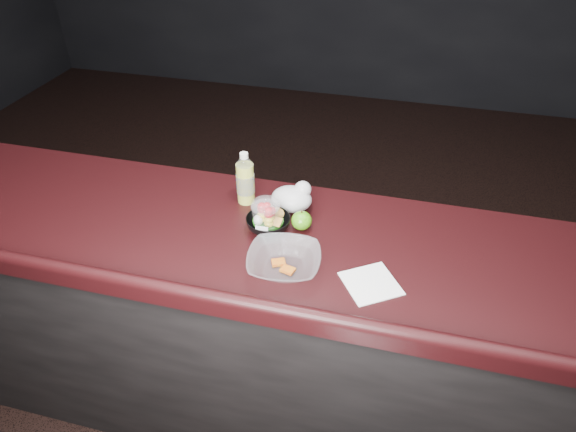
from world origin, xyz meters
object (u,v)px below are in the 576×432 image
object	(u,v)px
green_apple	(302,221)
takeout_bowl	(284,262)
snack_bowl	(268,222)
lemonade_bottle	(245,182)
fruit_cup	(266,216)

from	to	relation	value
green_apple	takeout_bowl	bearing A→B (deg)	-91.37
green_apple	snack_bowl	distance (m)	0.12
lemonade_bottle	green_apple	distance (m)	0.28
lemonade_bottle	fruit_cup	xyz separation A→B (m)	(0.13, -0.17, -0.01)
lemonade_bottle	fruit_cup	world-z (taller)	lemonade_bottle
fruit_cup	snack_bowl	bearing A→B (deg)	89.82
snack_bowl	takeout_bowl	size ratio (longest dim) A/B	0.63
lemonade_bottle	fruit_cup	size ratio (longest dim) A/B	1.44
fruit_cup	takeout_bowl	xyz separation A→B (m)	(0.11, -0.17, -0.05)
fruit_cup	takeout_bowl	world-z (taller)	fruit_cup
green_apple	fruit_cup	bearing A→B (deg)	-154.21
lemonade_bottle	takeout_bowl	bearing A→B (deg)	-54.77
snack_bowl	takeout_bowl	world-z (taller)	snack_bowl
fruit_cup	green_apple	bearing A→B (deg)	25.79
fruit_cup	snack_bowl	world-z (taller)	fruit_cup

